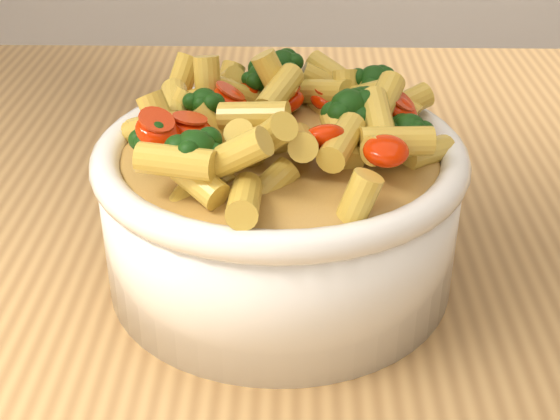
{
  "coord_description": "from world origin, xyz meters",
  "views": [
    {
      "loc": [
        0.09,
        -0.47,
        1.19
      ],
      "look_at": [
        0.08,
        -0.05,
        0.95
      ],
      "focal_mm": 50.0,
      "sensor_mm": 36.0,
      "label": 1
    }
  ],
  "objects": [
    {
      "name": "table",
      "position": [
        0.0,
        0.0,
        0.8
      ],
      "size": [
        1.2,
        0.8,
        0.9
      ],
      "color": "tan",
      "rests_on": "ground"
    },
    {
      "name": "pasta_salad",
      "position": [
        0.08,
        -0.05,
        1.01
      ],
      "size": [
        0.18,
        0.18,
        0.04
      ],
      "color": "gold",
      "rests_on": "serving_bowl"
    },
    {
      "name": "serving_bowl",
      "position": [
        0.08,
        -0.05,
        0.95
      ],
      "size": [
        0.22,
        0.22,
        0.1
      ],
      "color": "white",
      "rests_on": "table"
    }
  ]
}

